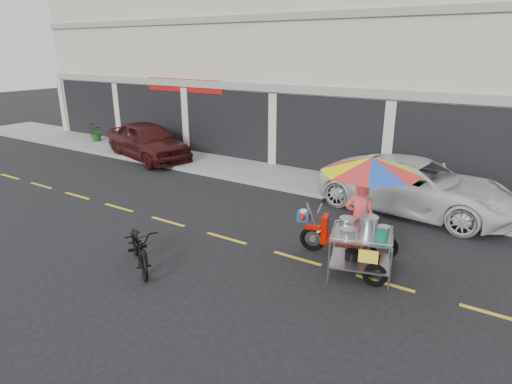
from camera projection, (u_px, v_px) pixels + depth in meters
The scene contains 10 objects.
ground at pixel (297, 258), 9.71m from camera, with size 90.00×90.00×0.00m, color black.
sidewalk at pixel (375, 191), 14.06m from camera, with size 45.00×3.00×0.15m, color gray.
shophouse_block at pixel (508, 57), 15.34m from camera, with size 36.00×8.11×10.40m.
centerline at pixel (297, 258), 9.70m from camera, with size 42.00×0.10×0.01m, color gold.
maroon_sedan at pixel (148, 141), 18.13m from camera, with size 1.88×4.68×1.59m, color #3C1011.
white_pickup at pixel (416, 186), 12.33m from camera, with size 2.52×5.48×1.52m, color silver.
plant_tall at pixel (96, 131), 21.13m from camera, with size 0.85×0.74×0.95m, color #20501D.
plant_short at pixel (130, 134), 20.56m from camera, with size 0.52×0.52×0.94m, color #20501D.
near_bicycle at pixel (139, 246), 9.17m from camera, with size 0.66×1.90×1.00m, color black.
food_vendor_rig at pixel (364, 196), 8.83m from camera, with size 2.97×2.46×2.59m.
Camera 1 is at (3.94, -7.83, 4.53)m, focal length 30.00 mm.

